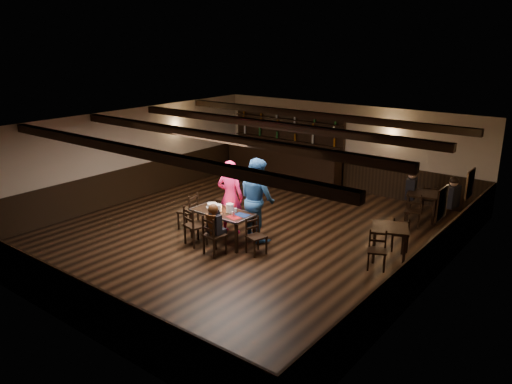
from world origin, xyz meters
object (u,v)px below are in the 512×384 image
Objects in this scene: chair_near_right at (212,233)px; bar_counter at (284,159)px; woman_pink at (230,197)px; man_blue at (257,199)px; dining_table at (222,215)px; cake at (212,205)px; chair_near_left at (192,223)px.

chair_near_right is 0.20× the size of bar_counter.
woman_pink is 0.41× the size of bar_counter.
woman_pink is 0.93× the size of man_blue.
dining_table is 5.10× the size of cake.
chair_near_left is 0.51× the size of woman_pink.
cake reaches higher than dining_table.
woman_pink is at bearing 30.38° from man_blue.
chair_near_left reaches higher than dining_table.
woman_pink reaches higher than cake.
man_blue reaches higher than chair_near_left.
chair_near_right is 3.04× the size of cake.
man_blue is at bearing 54.35° from chair_near_left.
woman_pink is 0.76m from man_blue.
man_blue is 0.44× the size of bar_counter.
dining_table is 5.71m from bar_counter.
cake is 5.51m from bar_counter.
chair_near_right is at bearing -10.79° from chair_near_left.
dining_table is 0.83× the size of woman_pink.
bar_counter is at bearing 104.66° from chair_near_left.
dining_table is 0.77× the size of man_blue.
chair_near_left is 6.18m from bar_counter.
dining_table is 0.65m from woman_pink.
bar_counter is (-1.56, 5.28, -0.07)m from cake.
woman_pink is at bearing 69.58° from cake.
bar_counter is (-1.56, 5.98, 0.17)m from chair_near_left.
bar_counter is (-1.73, 4.82, -0.20)m from woman_pink.
dining_table is at bearing 97.33° from woman_pink.
man_blue is 6.59× the size of cake.
chair_near_left is 0.21× the size of bar_counter.
cake is at bearing -73.58° from bar_counter.
woman_pink is 5.12m from bar_counter.
chair_near_right is at bearing 104.41° from man_blue.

